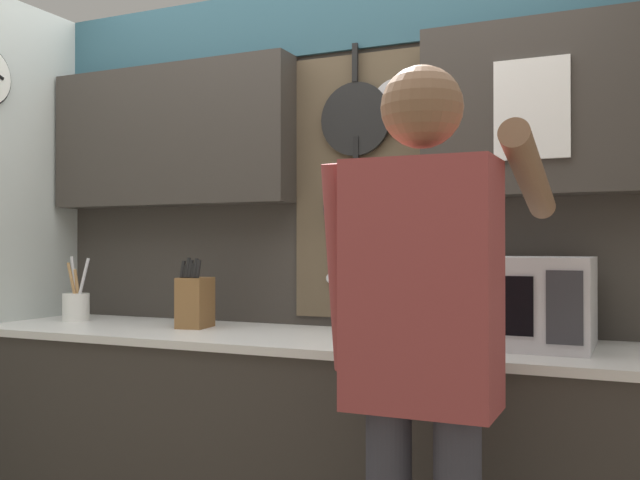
% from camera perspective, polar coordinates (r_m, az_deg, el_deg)
% --- Properties ---
extents(base_cabinet_counter, '(2.60, 0.65, 0.94)m').
position_cam_1_polar(base_cabinet_counter, '(2.81, -3.07, -17.09)').
color(base_cabinet_counter, '#38332D').
rests_on(base_cabinet_counter, ground_plane).
extents(back_wall_unit, '(3.17, 0.22, 2.37)m').
position_cam_1_polar(back_wall_unit, '(2.97, -0.71, 2.93)').
color(back_wall_unit, '#38332D').
rests_on(back_wall_unit, ground_plane).
extents(microwave, '(0.48, 0.39, 0.30)m').
position_cam_1_polar(microwave, '(2.48, 15.47, -4.74)').
color(microwave, silver).
rests_on(microwave, base_cabinet_counter).
extents(knife_block, '(0.13, 0.16, 0.29)m').
position_cam_1_polar(knife_block, '(2.96, -9.97, -4.86)').
color(knife_block, brown).
rests_on(knife_block, base_cabinet_counter).
extents(utensil_crock, '(0.12, 0.12, 0.29)m').
position_cam_1_polar(utensil_crock, '(3.36, -18.93, -4.95)').
color(utensil_crock, white).
rests_on(utensil_crock, base_cabinet_counter).
extents(person, '(0.54, 0.67, 1.73)m').
position_cam_1_polar(person, '(1.86, 8.28, -7.65)').
color(person, '#383842').
rests_on(person, ground_plane).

